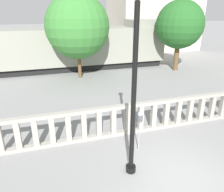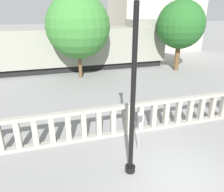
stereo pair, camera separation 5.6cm
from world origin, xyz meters
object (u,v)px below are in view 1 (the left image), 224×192
at_px(lamppost, 134,93).
at_px(tree_right, 77,27).
at_px(parking_meter, 140,119).
at_px(tree_left, 180,25).
at_px(train_near, 52,49).

distance_m(lamppost, tree_right, 10.86).
xyz_separation_m(parking_meter, tree_left, (7.60, 9.70, 2.43)).
relative_size(lamppost, tree_left, 0.95).
height_order(train_near, tree_left, tree_left).
height_order(lamppost, train_near, lamppost).
distance_m(lamppost, train_near, 13.59).
relative_size(lamppost, parking_meter, 3.42).
bearing_deg(train_near, parking_meter, -79.16).
xyz_separation_m(parking_meter, train_near, (-2.39, 12.47, 0.54)).
bearing_deg(parking_meter, tree_right, 93.31).
bearing_deg(parking_meter, train_near, 100.84).
xyz_separation_m(lamppost, tree_right, (0.12, 10.81, 1.03)).
relative_size(lamppost, train_near, 0.27).
xyz_separation_m(lamppost, tree_left, (8.29, 10.68, 1.01)).
bearing_deg(tree_left, lamppost, -127.82).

